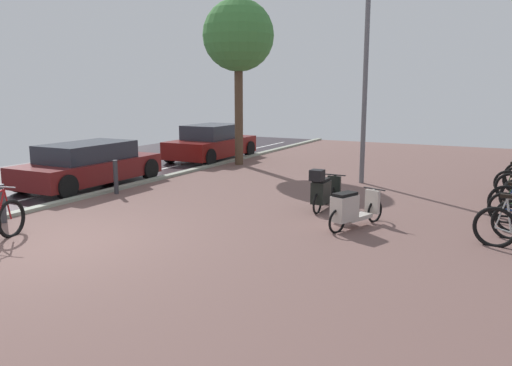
{
  "coord_description": "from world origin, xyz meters",
  "views": [
    {
      "loc": [
        7.32,
        -6.17,
        2.74
      ],
      "look_at": [
        3.07,
        2.0,
        1.03
      ],
      "focal_mm": 36.08,
      "sensor_mm": 36.0,
      "label": 1
    }
  ],
  "objects": [
    {
      "name": "scooter_mid",
      "position": [
        4.44,
        3.44,
        0.4
      ],
      "size": [
        0.82,
        1.63,
        0.78
      ],
      "color": "black",
      "rests_on": "ground"
    },
    {
      "name": "bollard_near",
      "position": [
        -2.05,
        0.57,
        0.4
      ],
      "size": [
        0.12,
        0.12,
        0.81
      ],
      "color": "#38383D",
      "rests_on": "ground"
    },
    {
      "name": "street_tree",
      "position": [
        -1.76,
        9.99,
        4.5
      ],
      "size": [
        2.5,
        2.5,
        5.81
      ],
      "color": "brown",
      "rests_on": "ground"
    },
    {
      "name": "ground",
      "position": [
        1.43,
        0.0,
        -0.02
      ],
      "size": [
        21.0,
        40.0,
        0.13
      ],
      "color": "#2B2127"
    },
    {
      "name": "parked_car_far",
      "position": [
        -3.39,
        10.7,
        0.64
      ],
      "size": [
        1.94,
        4.05,
        1.35
      ],
      "color": "maroon",
      "rests_on": "ground"
    },
    {
      "name": "lamp_post",
      "position": [
        3.22,
        8.44,
        3.49
      ],
      "size": [
        0.2,
        0.52,
        6.34
      ],
      "color": "slate",
      "rests_on": "ground"
    },
    {
      "name": "scooter_near",
      "position": [
        3.41,
        4.67,
        0.45
      ],
      "size": [
        0.52,
        1.68,
        1.01
      ],
      "color": "black",
      "rests_on": "ground"
    },
    {
      "name": "bollard_far",
      "position": [
        -2.05,
        3.9,
        0.45
      ],
      "size": [
        0.12,
        0.12,
        0.89
      ],
      "color": "#38383D",
      "rests_on": "ground"
    },
    {
      "name": "parked_car_near",
      "position": [
        -3.55,
        4.44,
        0.6
      ],
      "size": [
        1.91,
        4.28,
        1.22
      ],
      "color": "maroon",
      "rests_on": "ground"
    }
  ]
}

